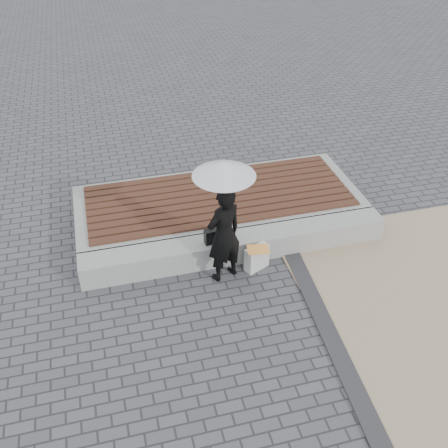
{
  "coord_description": "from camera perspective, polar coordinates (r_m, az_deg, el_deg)",
  "views": [
    {
      "loc": [
        -1.92,
        -4.84,
        5.52
      ],
      "look_at": [
        -0.33,
        1.18,
        1.0
      ],
      "focal_mm": 42.48,
      "sensor_mm": 36.0,
      "label": 1
    }
  ],
  "objects": [
    {
      "name": "ground",
      "position": [
        7.59,
        4.76,
        -10.86
      ],
      "size": [
        80.0,
        80.0,
        0.0
      ],
      "primitive_type": "plane",
      "color": "#4B4C50",
      "rests_on": "ground"
    },
    {
      "name": "edging_band",
      "position": [
        7.5,
        11.59,
        -12.22
      ],
      "size": [
        0.61,
        5.2,
        0.04
      ],
      "primitive_type": "cube",
      "rotation": [
        0.0,
        0.0,
        -0.07
      ],
      "color": "#303032",
      "rests_on": "ground"
    },
    {
      "name": "seating_ledge",
      "position": [
        8.57,
        1.41,
        -2.4
      ],
      "size": [
        5.0,
        0.45,
        0.4
      ],
      "primitive_type": "cube",
      "color": "#A1A29D",
      "rests_on": "ground"
    },
    {
      "name": "timber_platform",
      "position": [
        9.5,
        -0.58,
        1.95
      ],
      "size": [
        5.0,
        2.0,
        0.4
      ],
      "primitive_type": "cube",
      "color": "#A9AAA4",
      "rests_on": "ground"
    },
    {
      "name": "timber_decking",
      "position": [
        9.38,
        -0.58,
        3.06
      ],
      "size": [
        4.6,
        1.8,
        0.04
      ],
      "primitive_type": null,
      "color": "#56301E",
      "rests_on": "timber_platform"
    },
    {
      "name": "woman",
      "position": [
        7.81,
        0.0,
        -1.16
      ],
      "size": [
        0.69,
        0.58,
        1.61
      ],
      "primitive_type": "imported",
      "rotation": [
        0.0,
        0.0,
        3.52
      ],
      "color": "black",
      "rests_on": "ground"
    },
    {
      "name": "parasol",
      "position": [
        7.19,
        0.0,
        5.96
      ],
      "size": [
        0.89,
        0.89,
        1.13
      ],
      "rotation": [
        0.0,
        0.0,
        -0.35
      ],
      "color": "silver",
      "rests_on": "ground"
    },
    {
      "name": "handbag",
      "position": [
        8.26,
        -0.97,
        -1.24
      ],
      "size": [
        0.36,
        0.16,
        0.24
      ],
      "primitive_type": "cube",
      "rotation": [
        0.0,
        0.0,
        0.13
      ],
      "color": "black",
      "rests_on": "seating_ledge"
    },
    {
      "name": "canvas_tote",
      "position": [
        8.34,
        3.54,
        -3.65
      ],
      "size": [
        0.42,
        0.31,
        0.41
      ],
      "primitive_type": "cube",
      "rotation": [
        0.0,
        0.0,
        0.43
      ],
      "color": "silver",
      "rests_on": "ground"
    },
    {
      "name": "magazine",
      "position": [
        8.17,
        3.7,
        -2.73
      ],
      "size": [
        0.37,
        0.3,
        0.01
      ],
      "primitive_type": "cube",
      "rotation": [
        0.0,
        0.0,
        -0.18
      ],
      "color": "#FA4B32",
      "rests_on": "canvas_tote"
    }
  ]
}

